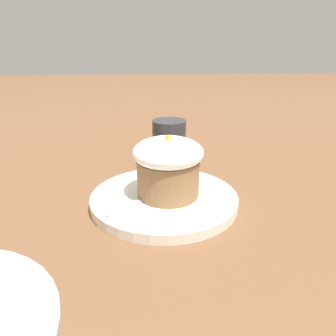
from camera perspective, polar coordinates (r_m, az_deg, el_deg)
ground_plane at (r=0.51m, az=-0.68°, el=-6.21°), size 4.00×4.00×0.00m
dessert_plate at (r=0.50m, az=-0.68°, el=-5.45°), size 0.22×0.22×0.02m
carrot_cake at (r=0.48m, az=0.00°, el=0.56°), size 0.10×0.10×0.09m
spoon at (r=0.50m, az=-2.45°, el=-4.44°), size 0.11×0.11×0.01m
coffee_cup at (r=0.68m, az=0.21°, el=4.92°), size 0.10×0.07×0.08m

